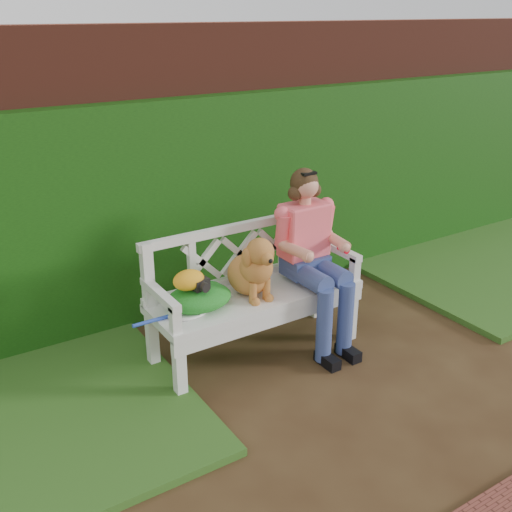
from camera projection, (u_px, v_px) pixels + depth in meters
ground at (381, 385)px, 3.94m from camera, size 60.00×60.00×0.00m
brick_wall at (232, 163)px, 5.00m from camera, size 10.00×0.30×2.20m
ivy_hedge at (246, 198)px, 4.92m from camera, size 10.00×0.18×1.70m
grass_right at (498, 260)px, 5.83m from camera, size 2.60×2.00×0.05m
garden_bench at (256, 323)px, 4.23m from camera, size 1.58×0.60×0.48m
seated_woman at (307, 263)px, 4.28m from camera, size 0.69×0.80×1.21m
dog at (251, 264)px, 4.02m from camera, size 0.30×0.41×0.45m
tennis_racket at (183, 312)px, 3.84m from camera, size 0.58×0.38×0.03m
green_bag at (199, 297)px, 3.90m from camera, size 0.54×0.49×0.15m
camera_item at (200, 284)px, 3.83m from camera, size 0.12×0.10×0.07m
baseball_glove at (189, 280)px, 3.81m from camera, size 0.22×0.16×0.13m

